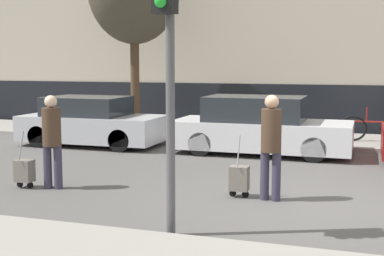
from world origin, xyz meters
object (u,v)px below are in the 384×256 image
(parked_car_1, at_px, (260,127))
(parked_car_0, at_px, (91,122))
(pedestrian_left, at_px, (52,136))
(parked_bicycle, at_px, (373,128))
(trolley_right, at_px, (239,178))
(pedestrian_right, at_px, (271,141))
(traffic_light, at_px, (167,36))
(trolley_left, at_px, (24,171))

(parked_car_1, bearing_deg, parked_car_0, -178.91)
(pedestrian_left, xyz_separation_m, parked_bicycle, (5.66, 7.22, -0.49))
(pedestrian_left, bearing_deg, parked_car_1, 48.06)
(parked_car_1, xyz_separation_m, trolley_right, (0.52, -4.53, -0.35))
(parked_car_1, bearing_deg, pedestrian_right, -76.82)
(parked_car_0, height_order, pedestrian_left, pedestrian_left)
(trolley_right, xyz_separation_m, traffic_light, (-0.40, -2.42, 2.33))
(parked_car_0, height_order, traffic_light, traffic_light)
(trolley_right, relative_size, parked_bicycle, 0.61)
(parked_car_0, relative_size, trolley_left, 3.71)
(parked_car_0, height_order, trolley_left, parked_car_0)
(parked_car_1, relative_size, trolley_right, 4.13)
(parked_car_0, height_order, parked_bicycle, parked_car_0)
(trolley_left, xyz_separation_m, trolley_right, (3.95, 0.57, 0.01))
(parked_car_1, xyz_separation_m, trolley_left, (-3.43, -5.10, -0.36))
(pedestrian_right, relative_size, traffic_light, 0.48)
(traffic_light, bearing_deg, trolley_right, 80.56)
(parked_car_0, bearing_deg, traffic_light, -54.45)
(traffic_light, bearing_deg, pedestrian_left, 146.95)
(trolley_right, bearing_deg, traffic_light, -99.44)
(trolley_right, bearing_deg, parked_bicycle, 71.62)
(pedestrian_left, bearing_deg, parked_bicycle, 40.04)
(pedestrian_left, relative_size, traffic_light, 0.46)
(pedestrian_right, height_order, parked_bicycle, pedestrian_right)
(pedestrian_left, bearing_deg, trolley_right, -4.21)
(pedestrian_left, bearing_deg, trolley_left, -179.93)
(pedestrian_right, bearing_deg, parked_car_1, 107.55)
(parked_car_0, distance_m, parked_bicycle, 7.90)
(parked_car_0, height_order, parked_car_1, parked_car_1)
(parked_car_0, relative_size, parked_car_1, 0.89)
(pedestrian_left, height_order, trolley_left, pedestrian_left)
(parked_car_1, distance_m, trolley_right, 4.58)
(pedestrian_right, relative_size, trolley_right, 1.65)
(parked_car_1, relative_size, pedestrian_left, 2.58)
(parked_bicycle, bearing_deg, traffic_light, -106.10)
(trolley_left, bearing_deg, parked_car_0, 105.09)
(parked_car_0, xyz_separation_m, pedestrian_right, (5.85, -4.48, 0.38))
(pedestrian_left, distance_m, traffic_light, 3.96)
(pedestrian_left, xyz_separation_m, trolley_right, (3.41, 0.46, -0.66))
(pedestrian_left, distance_m, parked_bicycle, 9.19)
(trolley_left, xyz_separation_m, parked_bicycle, (6.20, 7.33, 0.17))
(trolley_left, relative_size, parked_bicycle, 0.60)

